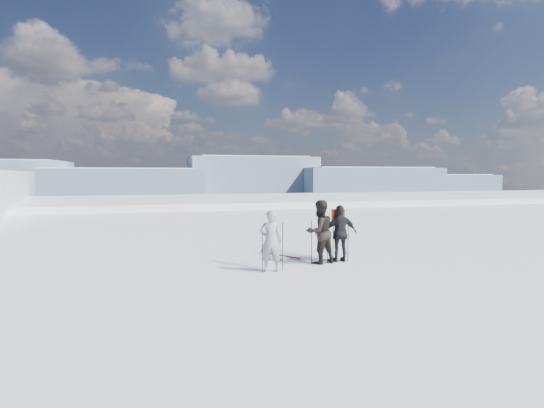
{
  "coord_description": "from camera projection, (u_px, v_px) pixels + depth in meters",
  "views": [
    {
      "loc": [
        -5.02,
        -9.67,
        2.7
      ],
      "look_at": [
        -1.59,
        3.0,
        1.79
      ],
      "focal_mm": 28.0,
      "sensor_mm": 36.0,
      "label": 1
    }
  ],
  "objects": [
    {
      "name": "skier_grey",
      "position": [
        271.0,
        241.0,
        11.75
      ],
      "size": [
        0.69,
        0.51,
        1.72
      ],
      "primitive_type": "imported",
      "rotation": [
        0.0,
        0.0,
        2.98
      ],
      "color": "#90949D",
      "rests_on": "ground"
    },
    {
      "name": "far_mountain_range",
      "position": [
        191.0,
        184.0,
        456.94
      ],
      "size": [
        770.0,
        110.0,
        53.0
      ],
      "color": "slate",
      "rests_on": "ground"
    },
    {
      "name": "skier_dark",
      "position": [
        320.0,
        232.0,
        12.83
      ],
      "size": [
        1.1,
        0.96,
        1.93
      ],
      "primitive_type": "imported",
      "rotation": [
        0.0,
        0.0,
        3.42
      ],
      "color": "black",
      "rests_on": "ground"
    },
    {
      "name": "skis_loose",
      "position": [
        278.0,
        255.0,
        14.13
      ],
      "size": [
        0.98,
        1.7,
        0.03
      ],
      "color": "black",
      "rests_on": "ground"
    },
    {
      "name": "lake_basin",
      "position": [
        214.0,
        272.0,
        40.15
      ],
      "size": [
        820.0,
        820.0,
        71.62
      ],
      "color": "white",
      "rests_on": "ground"
    },
    {
      "name": "backpack",
      "position": [
        338.0,
        196.0,
        13.26
      ],
      "size": [
        0.39,
        0.25,
        0.52
      ],
      "primitive_type": "cube",
      "rotation": [
        0.0,
        0.0,
        3.05
      ],
      "color": "red",
      "rests_on": "skier_pack"
    },
    {
      "name": "ski_poles",
      "position": [
        312.0,
        245.0,
        12.51
      ],
      "size": [
        2.96,
        0.87,
        1.37
      ],
      "color": "black",
      "rests_on": "ground"
    },
    {
      "name": "skier_pack",
      "position": [
        341.0,
        233.0,
        13.1
      ],
      "size": [
        1.07,
        0.53,
        1.76
      ],
      "primitive_type": "imported",
      "rotation": [
        0.0,
        0.0,
        3.05
      ],
      "color": "black",
      "rests_on": "ground"
    }
  ]
}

